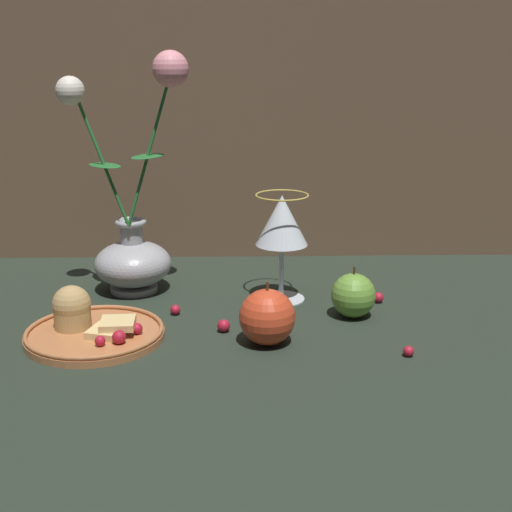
{
  "coord_description": "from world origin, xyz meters",
  "views": [
    {
      "loc": [
        0.01,
        -0.99,
        0.4
      ],
      "look_at": [
        0.03,
        0.0,
        0.1
      ],
      "focal_mm": 50.0,
      "sensor_mm": 36.0,
      "label": 1
    }
  ],
  "objects_px": {
    "plate_with_pastries": "(90,326)",
    "wine_glass": "(282,224)",
    "apple_beside_vase": "(353,295)",
    "vase": "(133,234)",
    "apple_near_glass": "(267,317)"
  },
  "relations": [
    {
      "from": "vase",
      "to": "apple_near_glass",
      "type": "height_order",
      "value": "vase"
    },
    {
      "from": "apple_beside_vase",
      "to": "vase",
      "type": "bearing_deg",
      "value": 160.5
    },
    {
      "from": "apple_near_glass",
      "to": "plate_with_pastries",
      "type": "bearing_deg",
      "value": 174.19
    },
    {
      "from": "vase",
      "to": "apple_beside_vase",
      "type": "relative_size",
      "value": 4.88
    },
    {
      "from": "vase",
      "to": "wine_glass",
      "type": "bearing_deg",
      "value": -10.16
    },
    {
      "from": "plate_with_pastries",
      "to": "apple_near_glass",
      "type": "distance_m",
      "value": 0.25
    },
    {
      "from": "vase",
      "to": "apple_beside_vase",
      "type": "xyz_separation_m",
      "value": [
        0.34,
        -0.12,
        -0.07
      ]
    },
    {
      "from": "plate_with_pastries",
      "to": "wine_glass",
      "type": "bearing_deg",
      "value": 28.74
    },
    {
      "from": "plate_with_pastries",
      "to": "apple_near_glass",
      "type": "xyz_separation_m",
      "value": [
        0.25,
        -0.03,
        0.02
      ]
    },
    {
      "from": "plate_with_pastries",
      "to": "apple_near_glass",
      "type": "height_order",
      "value": "apple_near_glass"
    },
    {
      "from": "vase",
      "to": "plate_with_pastries",
      "type": "xyz_separation_m",
      "value": [
        -0.04,
        -0.2,
        -0.08
      ]
    },
    {
      "from": "plate_with_pastries",
      "to": "apple_beside_vase",
      "type": "relative_size",
      "value": 2.44
    },
    {
      "from": "wine_glass",
      "to": "apple_beside_vase",
      "type": "relative_size",
      "value": 2.17
    },
    {
      "from": "apple_beside_vase",
      "to": "plate_with_pastries",
      "type": "bearing_deg",
      "value": -169.13
    },
    {
      "from": "plate_with_pastries",
      "to": "wine_glass",
      "type": "height_order",
      "value": "wine_glass"
    }
  ]
}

